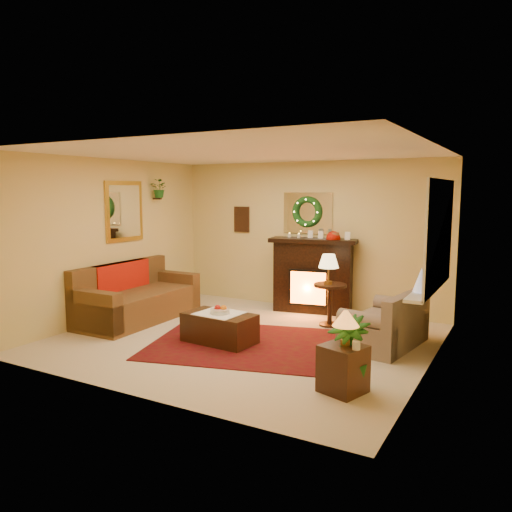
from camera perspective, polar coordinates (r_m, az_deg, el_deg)
The scene contains 31 objects.
floor at distance 7.17m, azimuth -1.37°, elevation -9.47°, with size 5.00×5.00×0.00m, color beige.
ceiling at distance 6.88m, azimuth -1.44°, elevation 11.72°, with size 5.00×5.00×0.00m, color white.
wall_back at distance 8.91m, azimuth 5.93°, elevation 2.35°, with size 5.00×5.00×0.00m, color #EFD88C.
wall_front at distance 5.11m, azimuth -14.27°, elevation -1.65°, with size 5.00×5.00×0.00m, color #EFD88C.
wall_left at distance 8.44m, azimuth -16.21°, elevation 1.81°, with size 4.50×4.50×0.00m, color #EFD88C.
wall_right at distance 6.05m, azimuth 19.48°, elevation -0.46°, with size 4.50×4.50×0.00m, color #EFD88C.
area_rug at distance 6.92m, azimuth -0.67°, elevation -10.05°, with size 2.66×2.00×0.01m, color maroon.
sofa at distance 8.33m, azimuth -13.26°, elevation -4.23°, with size 0.94×2.14×0.92m, color #4A281B.
red_throw at distance 8.47m, azimuth -13.05°, elevation -3.85°, with size 0.73×1.19×0.02m, color red.
fireplace at distance 8.69m, azimuth 6.55°, elevation -2.78°, with size 1.32×0.42×1.21m, color black.
poinsettia at distance 8.46m, azimuth 8.83°, elevation 2.02°, with size 0.24×0.24×0.24m, color #A80E01.
mantel_candle_a at distance 8.76m, azimuth 3.84°, elevation 2.02°, with size 0.06×0.06×0.17m, color beige.
mantel_candle_b at distance 8.67m, azimuth 4.93°, elevation 1.95°, with size 0.06×0.06×0.17m, color beige.
mantel_mirror at distance 8.87m, azimuth 5.92°, elevation 4.91°, with size 0.92×0.02×0.72m, color white.
wreath at distance 8.83m, azimuth 5.82°, elevation 5.03°, with size 0.55×0.55×0.11m, color #194719.
wall_art at distance 9.48m, azimuth -1.64°, elevation 4.20°, with size 0.32×0.03×0.48m, color #381E11.
gold_mirror at distance 8.61m, azimuth -14.81°, elevation 4.96°, with size 0.03×0.84×1.00m, color gold.
hanging_plant at distance 9.07m, azimuth -10.92°, elevation 6.58°, with size 0.33×0.28×0.36m, color #194719.
loveseat at distance 7.00m, azimuth 14.49°, elevation -6.58°, with size 0.76×1.31×0.76m, color tan.
window_frame at distance 6.57m, azimuth 20.25°, elevation 2.30°, with size 0.03×1.86×1.36m, color white.
window_glass at distance 6.57m, azimuth 20.12°, elevation 2.30°, with size 0.02×1.70×1.22m, color black.
window_sill at distance 6.67m, azimuth 19.10°, elevation -3.48°, with size 0.22×1.86×0.04m, color white.
mini_tree at distance 6.24m, azimuth 18.37°, elevation -2.59°, with size 0.19×0.19×0.28m, color silver.
sill_plant at distance 7.33m, azimuth 19.93°, elevation -0.86°, with size 0.29×0.23×0.52m, color #205A17.
side_table_round at distance 7.86m, azimuth 8.43°, elevation -5.58°, with size 0.51×0.51×0.66m, color #55361C.
lamp_cream at distance 7.73m, azimuth 8.28°, elevation -1.61°, with size 0.31×0.31×0.48m, color #FEE192.
end_table_square at distance 5.39m, azimuth 9.93°, elevation -12.37°, with size 0.41×0.41×0.50m, color #4C271B.
lamp_tiffany at distance 5.28m, azimuth 10.22°, elevation -7.42°, with size 0.28×0.28×0.41m, color orange.
coffee_table at distance 6.97m, azimuth -4.19°, elevation -8.20°, with size 0.98×0.54×0.41m, color #39240F.
fruit_bowl at distance 6.89m, azimuth -4.13°, elevation -6.32°, with size 0.27×0.27×0.06m, color silver.
floor_palm at distance 5.38m, azimuth 10.46°, elevation -10.41°, with size 1.34×1.34×2.39m, color black.
Camera 1 is at (3.47, -5.92, 2.09)m, focal length 35.00 mm.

